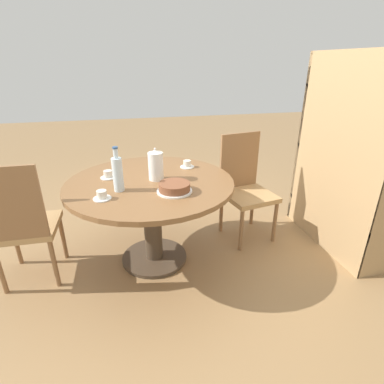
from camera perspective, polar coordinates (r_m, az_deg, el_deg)
ground_plane at (r=2.65m, az=-7.11°, el=-12.44°), size 14.00×14.00×0.00m
dining_table at (r=2.36m, az=-7.79°, el=-1.27°), size 1.28×1.28×0.72m
chair_a at (r=2.81m, az=10.11°, el=1.19°), size 0.49×0.49×0.96m
chair_b at (r=2.45m, az=-29.53°, el=-5.20°), size 0.42×0.42×0.96m
bookshelf at (r=2.82m, az=27.01°, el=6.43°), size 1.07×0.28×1.63m
coffee_pot at (r=2.29m, az=-6.92°, el=5.09°), size 0.11×0.11×0.25m
water_bottle at (r=2.12m, az=-13.97°, el=3.48°), size 0.07×0.07×0.32m
cake_main at (r=2.08m, az=-3.37°, el=0.83°), size 0.25×0.25×0.07m
cup_a at (r=2.57m, az=-0.93°, el=5.24°), size 0.12×0.12×0.06m
cup_b at (r=2.42m, az=-15.69°, el=3.13°), size 0.12×0.12×0.06m
cup_c at (r=2.06m, az=-16.79°, el=-0.68°), size 0.12×0.12×0.06m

